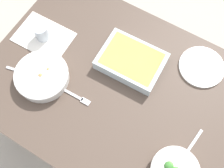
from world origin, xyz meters
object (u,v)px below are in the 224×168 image
at_px(drink_cup, 42,33).
at_px(fork_on_table, 76,96).
at_px(spoon_by_broccoli, 188,150).
at_px(spoon_by_stew, 28,74).
at_px(baking_dish, 131,61).
at_px(side_plate, 202,67).
at_px(stew_bowl, 42,76).

relative_size(drink_cup, fork_on_table, 0.48).
xyz_separation_m(spoon_by_broccoli, fork_on_table, (0.55, 0.04, -0.00)).
bearing_deg(drink_cup, spoon_by_stew, 105.81).
bearing_deg(baking_dish, spoon_by_stew, 37.05).
relative_size(side_plate, spoon_by_stew, 1.26).
bearing_deg(fork_on_table, baking_dish, -116.17).
relative_size(side_plate, spoon_by_broccoli, 1.25).
bearing_deg(baking_dish, spoon_by_broccoli, 150.26).
relative_size(stew_bowl, drink_cup, 2.98).
bearing_deg(side_plate, spoon_by_stew, 33.26).
xyz_separation_m(side_plate, spoon_by_stew, (0.70, 0.46, -0.00)).
height_order(side_plate, spoon_by_stew, side_plate).
bearing_deg(stew_bowl, side_plate, -144.62).
xyz_separation_m(stew_bowl, baking_dish, (-0.32, -0.28, 0.00)).
distance_m(side_plate, spoon_by_stew, 0.84).
height_order(drink_cup, fork_on_table, drink_cup).
height_order(stew_bowl, drink_cup, drink_cup).
distance_m(spoon_by_broccoli, fork_on_table, 0.55).
height_order(baking_dish, spoon_by_stew, baking_dish).
distance_m(drink_cup, spoon_by_broccoli, 0.88).
distance_m(stew_bowl, baking_dish, 0.43).
relative_size(baking_dish, side_plate, 1.39).
bearing_deg(spoon_by_broccoli, drink_cup, -9.26).
distance_m(baking_dish, spoon_by_stew, 0.50).
distance_m(baking_dish, side_plate, 0.34).
bearing_deg(spoon_by_broccoli, baking_dish, -29.74).
height_order(side_plate, fork_on_table, side_plate).
xyz_separation_m(spoon_by_stew, fork_on_table, (-0.26, -0.02, -0.00)).
relative_size(spoon_by_stew, spoon_by_broccoli, 0.99).
bearing_deg(baking_dish, fork_on_table, 63.83).
bearing_deg(spoon_by_stew, spoon_by_broccoli, -175.47).
height_order(stew_bowl, side_plate, stew_bowl).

